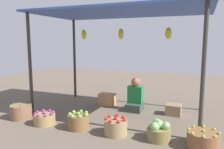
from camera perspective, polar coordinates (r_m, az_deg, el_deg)
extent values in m
plane|color=brown|center=(5.27, 1.98, -9.57)|extent=(14.00, 14.00, 0.00)
cylinder|color=#38332D|center=(5.15, -20.05, 2.22)|extent=(0.07, 0.07, 2.23)
cylinder|color=#38332D|center=(3.84, 22.11, 0.16)|extent=(0.07, 0.07, 2.23)
cylinder|color=#38332D|center=(6.61, -9.48, 3.86)|extent=(0.07, 0.07, 2.23)
cylinder|color=#38332D|center=(5.64, 22.14, 2.60)|extent=(0.07, 0.07, 2.23)
cube|color=#3554A3|center=(5.05, 2.11, 15.51)|extent=(3.76, 2.11, 0.04)
ellipsoid|color=yellow|center=(5.57, -7.13, 10.03)|extent=(0.12, 0.12, 0.23)
ellipsoid|color=gold|center=(5.09, 2.28, 10.24)|extent=(0.12, 0.12, 0.23)
ellipsoid|color=yellow|center=(4.89, 14.10, 10.08)|extent=(0.13, 0.13, 0.25)
cube|color=#354139|center=(5.40, 5.77, -8.15)|extent=(0.36, 0.44, 0.18)
cube|color=#1F7436|center=(5.37, 5.97, -5.04)|extent=(0.34, 0.22, 0.40)
sphere|color=#925A41|center=(5.31, 6.01, -1.95)|extent=(0.21, 0.21, 0.21)
cylinder|color=brown|center=(5.21, -22.03, -8.73)|extent=(0.44, 0.44, 0.29)
sphere|color=#359227|center=(5.16, -22.13, -7.04)|extent=(0.04, 0.04, 0.04)
sphere|color=#3B8C31|center=(5.03, -20.48, -7.40)|extent=(0.04, 0.04, 0.04)
sphere|color=#398237|center=(5.17, -19.90, -6.95)|extent=(0.04, 0.04, 0.04)
sphere|color=#378834|center=(5.30, -20.62, -6.60)|extent=(0.04, 0.04, 0.04)
sphere|color=#368229|center=(5.36, -22.17, -6.53)|extent=(0.04, 0.04, 0.04)
sphere|color=#3E8525|center=(5.30, -23.69, -6.78)|extent=(0.04, 0.04, 0.04)
sphere|color=#3D812C|center=(5.17, -24.36, -7.20)|extent=(0.04, 0.04, 0.04)
sphere|color=#2E8935|center=(5.03, -23.72, -7.58)|extent=(0.04, 0.04, 0.04)
sphere|color=#398126|center=(4.97, -22.09, -7.67)|extent=(0.04, 0.04, 0.04)
cylinder|color=#9A7A4B|center=(4.72, -16.73, -10.74)|extent=(0.42, 0.42, 0.21)
sphere|color=#77347A|center=(4.68, -16.80, -9.25)|extent=(0.06, 0.06, 0.06)
sphere|color=#7D3379|center=(4.58, -15.09, -9.65)|extent=(0.06, 0.06, 0.06)
sphere|color=#7E356E|center=(4.70, -14.68, -9.16)|extent=(0.06, 0.06, 0.06)
sphere|color=#822E6D|center=(4.81, -15.50, -8.79)|extent=(0.06, 0.06, 0.06)
sphere|color=#893275|center=(4.85, -17.02, -8.73)|extent=(0.06, 0.06, 0.06)
sphere|color=#7E3068|center=(4.79, -18.42, -9.00)|extent=(0.06, 0.06, 0.06)
sphere|color=#7E3379|center=(4.67, -18.92, -9.47)|extent=(0.06, 0.06, 0.06)
sphere|color=#793268|center=(4.56, -18.16, -9.88)|extent=(0.06, 0.06, 0.06)
sphere|color=#823166|center=(4.52, -16.55, -9.96)|extent=(0.06, 0.06, 0.06)
cylinder|color=brown|center=(4.35, -8.47, -11.76)|extent=(0.40, 0.40, 0.27)
sphere|color=#66AD49|center=(4.29, -8.52, -9.75)|extent=(0.07, 0.07, 0.07)
sphere|color=#68B742|center=(4.22, -6.62, -10.13)|extent=(0.07, 0.07, 0.07)
sphere|color=#6EAE49|center=(4.35, -6.52, -9.56)|extent=(0.07, 0.07, 0.07)
sphere|color=#6CAE41|center=(4.44, -7.88, -9.21)|extent=(0.07, 0.07, 0.07)
sphere|color=#70B443|center=(4.42, -9.68, -9.32)|extent=(0.07, 0.07, 0.07)
sphere|color=#74AA4E|center=(4.31, -10.66, -9.82)|extent=(0.07, 0.07, 0.07)
sphere|color=#6BAC50|center=(4.19, -10.04, -10.36)|extent=(0.07, 0.07, 0.07)
sphere|color=#6EB04B|center=(4.15, -8.20, -10.51)|extent=(0.07, 0.07, 0.07)
cylinder|color=#977B53|center=(4.04, 0.95, -13.21)|extent=(0.41, 0.41, 0.27)
sphere|color=#A92327|center=(3.99, 0.95, -11.05)|extent=(0.07, 0.07, 0.07)
sphere|color=red|center=(3.94, 3.20, -11.42)|extent=(0.07, 0.07, 0.07)
sphere|color=red|center=(4.07, 2.95, -10.75)|extent=(0.07, 0.07, 0.07)
sphere|color=red|center=(4.14, 1.28, -10.40)|extent=(0.07, 0.07, 0.07)
sphere|color=red|center=(4.10, -0.62, -10.58)|extent=(0.07, 0.07, 0.07)
sphere|color=red|center=(3.98, -1.42, -11.19)|extent=(0.07, 0.07, 0.07)
sphere|color=#B3251C|center=(3.86, -0.42, -11.80)|extent=(0.07, 0.07, 0.07)
sphere|color=#A82729|center=(3.84, 1.69, -11.91)|extent=(0.07, 0.07, 0.07)
cylinder|color=olive|center=(3.93, 11.75, -14.51)|extent=(0.40, 0.40, 0.21)
sphere|color=#7BB169|center=(3.87, 11.82, -12.24)|extent=(0.15, 0.15, 0.15)
sphere|color=#76A05D|center=(3.86, 13.43, -12.59)|extent=(0.15, 0.15, 0.15)
sphere|color=#7CB166|center=(3.97, 11.28, -11.92)|extent=(0.15, 0.15, 0.15)
sphere|color=#7FAF6A|center=(3.79, 10.74, -12.86)|extent=(0.15, 0.15, 0.15)
cylinder|color=brown|center=(3.84, 22.09, -15.12)|extent=(0.48, 0.48, 0.26)
sphere|color=#8BCA33|center=(3.79, 22.21, -13.08)|extent=(0.04, 0.04, 0.04)
sphere|color=#84BF3E|center=(3.80, 25.54, -13.29)|extent=(0.04, 0.04, 0.04)
sphere|color=#86C637|center=(3.94, 24.48, -12.45)|extent=(0.04, 0.04, 0.04)
sphere|color=#8DD036|center=(3.99, 22.21, -12.04)|extent=(0.04, 0.04, 0.04)
sphere|color=#8CBD40|center=(3.93, 19.94, -12.22)|extent=(0.04, 0.04, 0.04)
sphere|color=#92C83D|center=(3.79, 18.87, -12.95)|extent=(0.04, 0.04, 0.04)
sphere|color=#93CE32|center=(3.65, 19.74, -13.86)|extent=(0.04, 0.04, 0.04)
sphere|color=#83C541|center=(3.59, 22.21, -14.37)|extent=(0.04, 0.04, 0.04)
sphere|color=#94C03D|center=(3.65, 24.67, -14.10)|extent=(0.04, 0.04, 0.04)
cube|color=#87704D|center=(5.25, 15.31, -8.57)|extent=(0.33, 0.32, 0.24)
cube|color=#AD7C4E|center=(5.80, -1.26, -6.32)|extent=(0.40, 0.28, 0.30)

